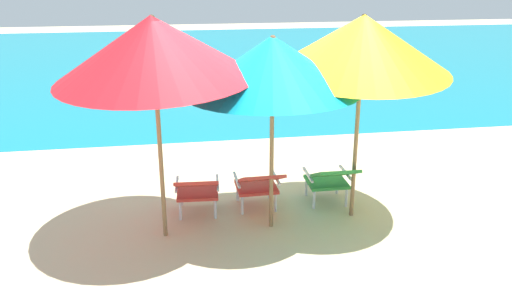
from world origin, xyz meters
The scene contains 9 objects.
ground_plane centered at (0.00, 4.00, 0.00)m, with size 40.00×40.00×0.00m, color beige.
ocean_band centered at (0.00, 12.07, 0.00)m, with size 40.00×18.00×0.01m, color teal.
swim_buoy centered at (-0.70, 6.65, 0.10)m, with size 0.18×0.18×1.60m, color yellow.
lounge_chair_left centered at (-0.84, 0.06, 0.40)m, with size 0.59×0.91×0.68m.
lounge_chair_center centered at (-0.05, 0.10, 0.40)m, with size 0.56×0.88×0.68m.
lounge_chair_right centered at (0.90, 0.11, 0.40)m, with size 0.56×0.88×0.68m.
beach_umbrella_left centered at (-1.25, -0.33, 2.22)m, with size 2.97×2.98×2.62m.
beach_umbrella_center centered at (0.03, -0.31, 2.00)m, with size 2.80×2.80×2.34m.
beach_umbrella_right centered at (1.11, -0.18, 2.19)m, with size 2.43×2.47×2.61m.
Camera 1 is at (-1.06, -5.82, 3.01)m, focal length 35.84 mm.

